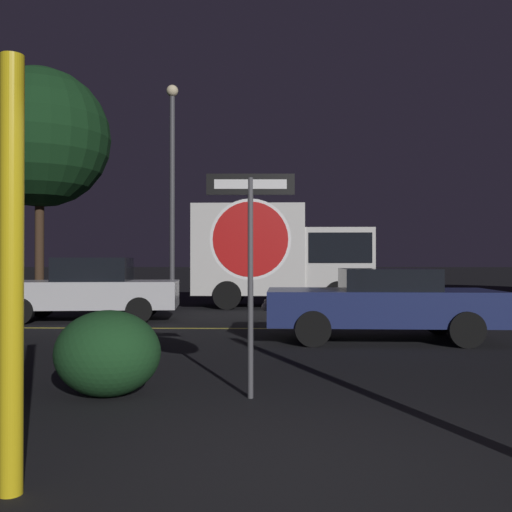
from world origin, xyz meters
TOP-DOWN VIEW (x-y plane):
  - ground_plane at (0.00, 0.00)m, footprint 260.00×260.00m
  - road_center_stripe at (0.00, 8.33)m, footprint 43.54×0.12m
  - stop_sign at (-0.43, 2.24)m, footprint 0.92×0.06m
  - yellow_pole_left at (-1.82, -0.24)m, footprint 0.14×0.14m
  - hedge_bush_2 at (-1.94, 2.29)m, footprint 1.11×1.02m
  - passing_car_2 at (-4.59, 9.97)m, footprint 4.49×2.18m
  - passing_car_3 at (1.79, 6.64)m, footprint 4.19×2.00m
  - delivery_truck at (0.16, 14.11)m, footprint 5.48×2.45m
  - street_lamp at (-3.26, 13.98)m, footprint 0.37×0.37m
  - tree_0 at (-8.44, 16.44)m, footprint 4.96×4.96m

SIDE VIEW (x-z plane):
  - ground_plane at x=0.00m, z-range 0.00..0.00m
  - road_center_stripe at x=0.00m, z-range 0.00..0.01m
  - hedge_bush_2 at x=-1.94m, z-range 0.00..0.91m
  - passing_car_3 at x=1.79m, z-range 0.03..1.32m
  - passing_car_2 at x=-4.59m, z-range -0.01..1.49m
  - yellow_pole_left at x=-1.82m, z-range 0.00..2.70m
  - delivery_truck at x=0.16m, z-range 0.08..3.23m
  - stop_sign at x=-0.43m, z-range 0.48..2.82m
  - street_lamp at x=-3.26m, z-range 0.62..7.55m
  - tree_0 at x=-8.44m, z-range 1.67..9.98m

